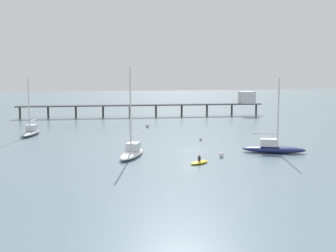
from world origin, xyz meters
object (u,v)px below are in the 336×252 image
dinghy_yellow (199,162)px  mooring_buoy_outer (221,155)px  pier (187,102)px  mooring_buoy_far (147,125)px  sailboat_navy (273,147)px  sailboat_white (132,151)px  mooring_buoy_mid (201,139)px  sailboat_gray (31,131)px

dinghy_yellow → mooring_buoy_outer: bearing=39.3°
pier → mooring_buoy_far: size_ratio=71.83×
dinghy_yellow → mooring_buoy_outer: (3.98, 3.25, 0.14)m
sailboat_navy → mooring_buoy_far: bearing=112.7°
mooring_buoy_far → sailboat_white: bearing=-102.9°
mooring_buoy_mid → mooring_buoy_far: bearing=108.2°
sailboat_white → sailboat_navy: size_ratio=1.14×
pier → mooring_buoy_outer: bearing=-99.4°
sailboat_gray → sailboat_white: 28.19m
sailboat_white → mooring_buoy_far: sailboat_white is taller
pier → dinghy_yellow: 58.37m
sailboat_gray → sailboat_white: sailboat_white is taller
pier → dinghy_yellow: (-12.86, -56.83, -3.39)m
sailboat_navy → mooring_buoy_outer: size_ratio=15.31×
mooring_buoy_mid → mooring_buoy_far: mooring_buoy_far is taller
sailboat_navy → dinghy_yellow: bearing=-158.0°
dinghy_yellow → mooring_buoy_mid: dinghy_yellow is taller
dinghy_yellow → mooring_buoy_far: bearing=91.3°
pier → sailboat_gray: 45.19m
pier → mooring_buoy_far: pier is taller
sailboat_white → mooring_buoy_far: (6.87, 30.00, -0.32)m
sailboat_navy → mooring_buoy_mid: size_ratio=19.55×
sailboat_gray → mooring_buoy_outer: 37.85m
pier → sailboat_gray: size_ratio=5.98×
mooring_buoy_outer → mooring_buoy_far: bearing=98.3°
sailboat_gray → mooring_buoy_mid: size_ratio=19.25×
sailboat_gray → dinghy_yellow: (23.13, -29.66, -0.53)m
sailboat_white → sailboat_navy: (19.91, -1.14, -0.00)m
pier → mooring_buoy_outer: 54.41m
mooring_buoy_mid → mooring_buoy_far: (-6.06, 18.39, 0.16)m
pier → mooring_buoy_outer: size_ratio=90.13×
dinghy_yellow → mooring_buoy_mid: (5.25, 17.69, 0.07)m
mooring_buoy_mid → mooring_buoy_far: size_ratio=0.62×
sailboat_gray → mooring_buoy_far: bearing=16.0°
pier → mooring_buoy_far: 25.05m
dinghy_yellow → mooring_buoy_far: size_ratio=3.66×
mooring_buoy_outer → sailboat_gray: bearing=135.7°
sailboat_white → mooring_buoy_outer: sailboat_white is taller
sailboat_white → dinghy_yellow: 9.81m
pier → mooring_buoy_mid: size_ratio=115.04×
pier → sailboat_navy: size_ratio=5.89×
mooring_buoy_mid → mooring_buoy_far: 19.37m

